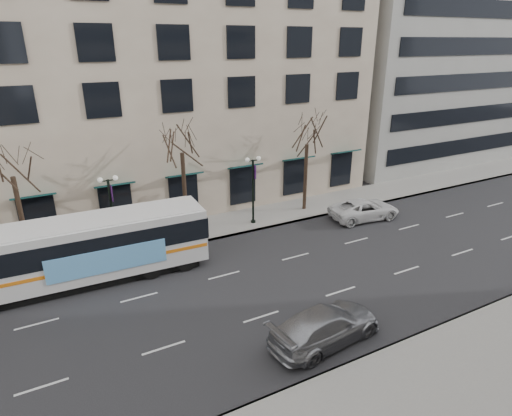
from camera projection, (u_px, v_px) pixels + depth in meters
ground at (241, 294)px, 23.34m from camera, size 160.00×160.00×0.00m
sidewalk_far at (248, 220)px, 32.89m from camera, size 80.00×4.00×0.15m
building_hotel at (107, 52)px, 35.37m from camera, size 40.00×20.00×24.00m
tree_far_left at (9, 160)px, 23.79m from camera, size 3.60×3.60×8.34m
tree_far_mid at (181, 139)px, 28.06m from camera, size 3.60×3.60×8.55m
tree_far_right at (307, 132)px, 32.57m from camera, size 3.60×3.60×8.06m
lamp_post_left at (112, 211)px, 26.84m from camera, size 1.22×0.45×5.21m
lamp_post_right at (253, 187)px, 31.19m from camera, size 1.22×0.45×5.21m
city_bus at (84, 249)px, 23.95m from camera, size 13.94×3.50×3.75m
silver_car at (326, 326)px, 19.46m from camera, size 5.90×2.95×1.64m
white_pickup at (364, 209)px, 33.01m from camera, size 5.76×3.16×1.53m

